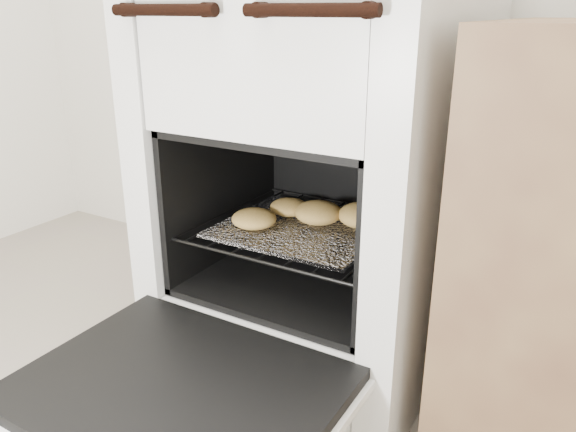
% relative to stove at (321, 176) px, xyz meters
% --- Properties ---
extents(stove, '(0.66, 0.74, 1.01)m').
position_rel_stove_xyz_m(stove, '(0.00, 0.00, 0.00)').
color(stove, silver).
rests_on(stove, ground).
extents(oven_door, '(0.59, 0.46, 0.04)m').
position_rel_stove_xyz_m(oven_door, '(-0.00, -0.56, -0.27)').
color(oven_door, black).
rests_on(oven_door, stove).
extents(oven_rack, '(0.48, 0.46, 0.01)m').
position_rel_stove_xyz_m(oven_rack, '(0.00, -0.07, -0.11)').
color(oven_rack, black).
rests_on(oven_rack, stove).
extents(foil_sheet, '(0.37, 0.33, 0.01)m').
position_rel_stove_xyz_m(foil_sheet, '(-0.00, -0.09, -0.11)').
color(foil_sheet, white).
rests_on(foil_sheet, oven_rack).
extents(baked_rolls, '(0.35, 0.27, 0.06)m').
position_rel_stove_xyz_m(baked_rolls, '(0.01, -0.06, -0.08)').
color(baked_rolls, tan).
rests_on(baked_rolls, foil_sheet).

